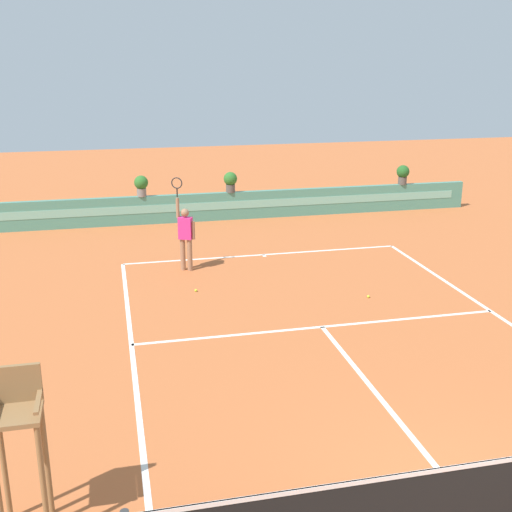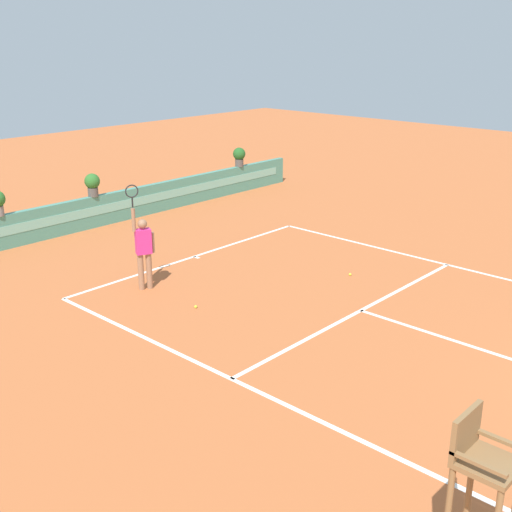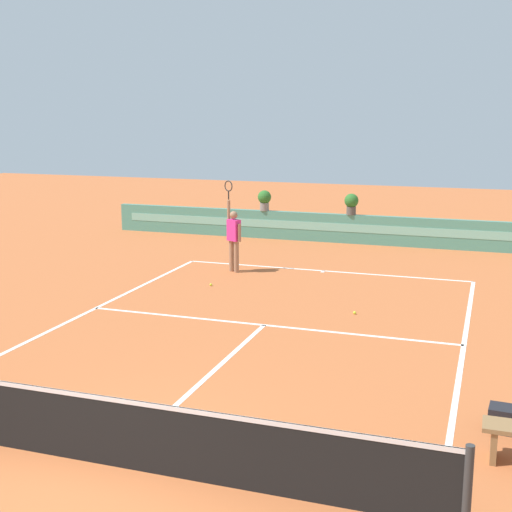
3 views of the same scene
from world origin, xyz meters
TOP-DOWN VIEW (x-y plane):
  - ground_plane at (0.00, 6.00)m, footprint 60.00×60.00m
  - court_lines at (0.00, 6.72)m, footprint 8.32×11.94m
  - net at (0.00, 0.00)m, footprint 8.92×0.10m
  - back_wall_barrier at (0.00, 16.39)m, footprint 18.00×0.21m
  - tennis_player at (-2.41, 10.98)m, footprint 0.57×0.35m
  - tennis_ball_near_baseline at (-2.39, 9.22)m, footprint 0.07×0.07m
  - tennis_ball_mid_court at (1.68, 7.85)m, footprint 0.07×0.07m
  - potted_plant_centre at (-0.13, 16.39)m, footprint 0.48×0.48m
  - potted_plant_left at (-3.26, 16.39)m, footprint 0.48×0.48m

SIDE VIEW (x-z plane):
  - ground_plane at x=0.00m, z-range 0.00..0.00m
  - court_lines at x=0.00m, z-range 0.00..0.01m
  - tennis_ball_near_baseline at x=-2.39m, z-range 0.00..0.07m
  - tennis_ball_mid_court at x=1.68m, z-range 0.00..0.07m
  - back_wall_barrier at x=0.00m, z-range 0.00..1.00m
  - net at x=0.00m, z-range 0.01..1.01m
  - tennis_player at x=-2.41m, z-range -0.24..2.34m
  - potted_plant_centre at x=-0.13m, z-range 1.05..1.78m
  - potted_plant_left at x=-3.26m, z-range 1.05..1.78m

